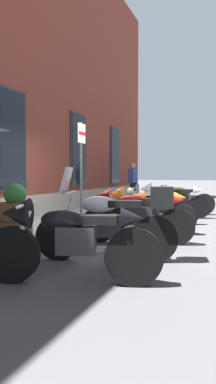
{
  "coord_description": "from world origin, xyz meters",
  "views": [
    {
      "loc": [
        -7.88,
        -3.16,
        1.27
      ],
      "look_at": [
        1.22,
        0.11,
        0.81
      ],
      "focal_mm": 35.07,
      "sensor_mm": 36.0,
      "label": 1
    }
  ],
  "objects_px": {
    "motorcycle_grey_naked": "(156,206)",
    "barrel_planter": "(15,215)",
    "parking_sign": "(81,158)",
    "motorcycle_white_sport": "(168,199)",
    "pedestrian_blue_top": "(133,180)",
    "motorcycle_orange_sport": "(142,207)",
    "motorcycle_red_sport": "(133,213)",
    "motorcycle_yellow_naked": "(181,199)",
    "motorcycle_black_sport": "(65,237)",
    "motorcycle_silver_touring": "(113,222)"
  },
  "relations": [
    {
      "from": "motorcycle_grey_naked",
      "to": "barrel_planter",
      "type": "xyz_separation_m",
      "value": [
        -3.58,
        1.75,
        0.08
      ]
    },
    {
      "from": "parking_sign",
      "to": "barrel_planter",
      "type": "height_order",
      "value": "parking_sign"
    },
    {
      "from": "motorcycle_white_sport",
      "to": "barrel_planter",
      "type": "bearing_deg",
      "value": 160.12
    },
    {
      "from": "motorcycle_grey_naked",
      "to": "pedestrian_blue_top",
      "type": "distance_m",
      "value": 5.53
    },
    {
      "from": "motorcycle_orange_sport",
      "to": "motorcycle_red_sport",
      "type": "bearing_deg",
      "value": -172.86
    },
    {
      "from": "motorcycle_red_sport",
      "to": "motorcycle_yellow_naked",
      "type": "xyz_separation_m",
      "value": [
        5.37,
        -0.04,
        -0.08
      ]
    },
    {
      "from": "parking_sign",
      "to": "motorcycle_black_sport",
      "type": "bearing_deg",
      "value": -158.55
    },
    {
      "from": "parking_sign",
      "to": "motorcycle_white_sport",
      "type": "bearing_deg",
      "value": -29.07
    },
    {
      "from": "motorcycle_yellow_naked",
      "to": "barrel_planter",
      "type": "relative_size",
      "value": 2.16
    },
    {
      "from": "motorcycle_red_sport",
      "to": "barrel_planter",
      "type": "xyz_separation_m",
      "value": [
        -0.85,
        1.93,
        -0.01
      ]
    },
    {
      "from": "motorcycle_yellow_naked",
      "to": "pedestrian_blue_top",
      "type": "distance_m",
      "value": 3.4
    },
    {
      "from": "motorcycle_white_sport",
      "to": "parking_sign",
      "type": "xyz_separation_m",
      "value": [
        -2.73,
        1.52,
        1.08
      ]
    },
    {
      "from": "motorcycle_orange_sport",
      "to": "motorcycle_white_sport",
      "type": "xyz_separation_m",
      "value": [
        2.79,
        -0.04,
        0.01
      ]
    },
    {
      "from": "motorcycle_black_sport",
      "to": "motorcycle_yellow_naked",
      "type": "bearing_deg",
      "value": -0.48
    },
    {
      "from": "motorcycle_red_sport",
      "to": "motorcycle_orange_sport",
      "type": "bearing_deg",
      "value": 7.14
    },
    {
      "from": "barrel_planter",
      "to": "motorcycle_black_sport",
      "type": "bearing_deg",
      "value": -134.34
    },
    {
      "from": "parking_sign",
      "to": "barrel_planter",
      "type": "distance_m",
      "value": 2.53
    },
    {
      "from": "barrel_planter",
      "to": "motorcycle_yellow_naked",
      "type": "bearing_deg",
      "value": -17.62
    },
    {
      "from": "pedestrian_blue_top",
      "to": "motorcycle_red_sport",
      "type": "bearing_deg",
      "value": -164.04
    },
    {
      "from": "motorcycle_yellow_naked",
      "to": "parking_sign",
      "type": "distance_m",
      "value": 4.46
    },
    {
      "from": "pedestrian_blue_top",
      "to": "motorcycle_black_sport",
      "type": "bearing_deg",
      "value": -168.15
    },
    {
      "from": "motorcycle_white_sport",
      "to": "motorcycle_yellow_naked",
      "type": "bearing_deg",
      "value": -7.92
    },
    {
      "from": "pedestrian_blue_top",
      "to": "barrel_planter",
      "type": "bearing_deg",
      "value": -177.99
    },
    {
      "from": "motorcycle_grey_naked",
      "to": "motorcycle_red_sport",
      "type": "bearing_deg",
      "value": -176.12
    },
    {
      "from": "barrel_planter",
      "to": "motorcycle_white_sport",
      "type": "bearing_deg",
      "value": -19.88
    },
    {
      "from": "pedestrian_blue_top",
      "to": "parking_sign",
      "type": "distance_m",
      "value": 6.48
    },
    {
      "from": "motorcycle_grey_naked",
      "to": "parking_sign",
      "type": "xyz_separation_m",
      "value": [
        -1.32,
        1.46,
        1.17
      ]
    },
    {
      "from": "motorcycle_silver_touring",
      "to": "motorcycle_grey_naked",
      "type": "height_order",
      "value": "motorcycle_silver_touring"
    },
    {
      "from": "pedestrian_blue_top",
      "to": "motorcycle_yellow_naked",
      "type": "bearing_deg",
      "value": -137.21
    },
    {
      "from": "motorcycle_yellow_naked",
      "to": "pedestrian_blue_top",
      "type": "height_order",
      "value": "pedestrian_blue_top"
    },
    {
      "from": "motorcycle_black_sport",
      "to": "barrel_planter",
      "type": "height_order",
      "value": "barrel_planter"
    },
    {
      "from": "pedestrian_blue_top",
      "to": "barrel_planter",
      "type": "height_order",
      "value": "pedestrian_blue_top"
    },
    {
      "from": "motorcycle_orange_sport",
      "to": "parking_sign",
      "type": "distance_m",
      "value": 1.84
    },
    {
      "from": "motorcycle_grey_naked",
      "to": "motorcycle_yellow_naked",
      "type": "xyz_separation_m",
      "value": [
        2.64,
        -0.23,
        0.0
      ]
    },
    {
      "from": "motorcycle_black_sport",
      "to": "motorcycle_orange_sport",
      "type": "height_order",
      "value": "motorcycle_orange_sport"
    },
    {
      "from": "motorcycle_silver_touring",
      "to": "barrel_planter",
      "type": "distance_m",
      "value": 2.13
    },
    {
      "from": "motorcycle_black_sport",
      "to": "motorcycle_silver_touring",
      "type": "distance_m",
      "value": 1.28
    },
    {
      "from": "motorcycle_red_sport",
      "to": "parking_sign",
      "type": "distance_m",
      "value": 2.42
    },
    {
      "from": "motorcycle_black_sport",
      "to": "parking_sign",
      "type": "bearing_deg",
      "value": 21.45
    },
    {
      "from": "motorcycle_orange_sport",
      "to": "motorcycle_white_sport",
      "type": "bearing_deg",
      "value": -0.79
    },
    {
      "from": "motorcycle_black_sport",
      "to": "parking_sign",
      "type": "distance_m",
      "value": 4.56
    },
    {
      "from": "motorcycle_grey_naked",
      "to": "motorcycle_yellow_naked",
      "type": "relative_size",
      "value": 1.03
    },
    {
      "from": "parking_sign",
      "to": "pedestrian_blue_top",
      "type": "bearing_deg",
      "value": 5.27
    },
    {
      "from": "motorcycle_orange_sport",
      "to": "motorcycle_silver_touring",
      "type": "bearing_deg",
      "value": -174.26
    },
    {
      "from": "motorcycle_silver_touring",
      "to": "motorcycle_white_sport",
      "type": "height_order",
      "value": "motorcycle_silver_touring"
    },
    {
      "from": "motorcycle_orange_sport",
      "to": "pedestrian_blue_top",
      "type": "xyz_separation_m",
      "value": [
        6.48,
        2.07,
        0.47
      ]
    },
    {
      "from": "motorcycle_orange_sport",
      "to": "motorcycle_black_sport",
      "type": "bearing_deg",
      "value": -178.0
    },
    {
      "from": "motorcycle_black_sport",
      "to": "motorcycle_orange_sport",
      "type": "relative_size",
      "value": 0.94
    },
    {
      "from": "motorcycle_silver_touring",
      "to": "parking_sign",
      "type": "distance_m",
      "value": 3.51
    },
    {
      "from": "motorcycle_yellow_naked",
      "to": "motorcycle_black_sport",
      "type": "bearing_deg",
      "value": 179.52
    }
  ]
}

